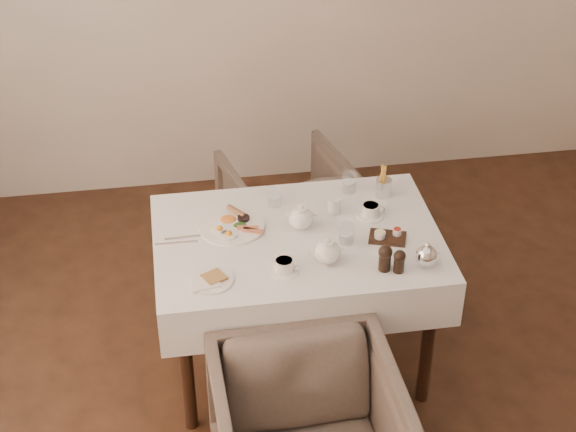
# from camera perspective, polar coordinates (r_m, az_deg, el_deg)

# --- Properties ---
(table) EXTENTS (1.28, 0.88, 0.75)m
(table) POSITION_cam_1_polar(r_m,az_deg,el_deg) (4.00, 0.59, -2.68)
(table) COLOR black
(table) RESTS_ON ground
(armchair_far) EXTENTS (0.79, 0.80, 0.60)m
(armchair_far) POSITION_cam_1_polar(r_m,az_deg,el_deg) (4.93, 0.03, 0.47)
(armchair_far) COLOR #51443B
(armchair_far) RESTS_ON ground
(breakfast_plate) EXTENTS (0.30, 0.30, 0.04)m
(breakfast_plate) POSITION_cam_1_polar(r_m,az_deg,el_deg) (4.00, -3.64, -0.58)
(breakfast_plate) COLOR white
(breakfast_plate) RESTS_ON table
(side_plate) EXTENTS (0.18, 0.18, 0.02)m
(side_plate) POSITION_cam_1_polar(r_m,az_deg,el_deg) (3.68, -5.04, -4.21)
(side_plate) COLOR white
(side_plate) RESTS_ON table
(teapot_centre) EXTENTS (0.16, 0.13, 0.12)m
(teapot_centre) POSITION_cam_1_polar(r_m,az_deg,el_deg) (3.95, 0.85, -0.04)
(teapot_centre) COLOR white
(teapot_centre) RESTS_ON table
(teapot_front) EXTENTS (0.18, 0.14, 0.13)m
(teapot_front) POSITION_cam_1_polar(r_m,az_deg,el_deg) (3.75, 2.57, -2.22)
(teapot_front) COLOR white
(teapot_front) RESTS_ON table
(creamer) EXTENTS (0.08, 0.08, 0.07)m
(creamer) POSITION_cam_1_polar(r_m,az_deg,el_deg) (4.08, 2.98, 0.68)
(creamer) COLOR white
(creamer) RESTS_ON table
(teacup_near) EXTENTS (0.13, 0.13, 0.06)m
(teacup_near) POSITION_cam_1_polar(r_m,az_deg,el_deg) (3.71, -0.26, -3.28)
(teacup_near) COLOR white
(teacup_near) RESTS_ON table
(teacup_far) EXTENTS (0.13, 0.13, 0.06)m
(teacup_far) POSITION_cam_1_polar(r_m,az_deg,el_deg) (4.07, 5.36, 0.33)
(teacup_far) COLOR white
(teacup_far) RESTS_ON table
(glass_left) EXTENTS (0.07, 0.07, 0.09)m
(glass_left) POSITION_cam_1_polar(r_m,az_deg,el_deg) (4.12, -0.86, 1.26)
(glass_left) COLOR silver
(glass_left) RESTS_ON table
(glass_mid) EXTENTS (0.08, 0.08, 0.09)m
(glass_mid) POSITION_cam_1_polar(r_m,az_deg,el_deg) (3.88, 3.81, -1.14)
(glass_mid) COLOR silver
(glass_mid) RESTS_ON table
(glass_right) EXTENTS (0.09, 0.09, 0.10)m
(glass_right) POSITION_cam_1_polar(r_m,az_deg,el_deg) (4.23, 3.96, 2.19)
(glass_right) COLOR silver
(glass_right) RESTS_ON table
(condiment_board) EXTENTS (0.19, 0.15, 0.04)m
(condiment_board) POSITION_cam_1_polar(r_m,az_deg,el_deg) (3.94, 6.43, -1.32)
(condiment_board) COLOR black
(condiment_board) RESTS_ON table
(pepper_mill_left) EXTENTS (0.07, 0.07, 0.12)m
(pepper_mill_left) POSITION_cam_1_polar(r_m,az_deg,el_deg) (3.73, 6.29, -2.71)
(pepper_mill_left) COLOR black
(pepper_mill_left) RESTS_ON table
(pepper_mill_right) EXTENTS (0.06, 0.06, 0.11)m
(pepper_mill_right) POSITION_cam_1_polar(r_m,az_deg,el_deg) (3.73, 7.20, -2.91)
(pepper_mill_right) COLOR black
(pepper_mill_right) RESTS_ON table
(silver_pot) EXTENTS (0.13, 0.11, 0.12)m
(silver_pot) POSITION_cam_1_polar(r_m,az_deg,el_deg) (3.77, 8.93, -2.47)
(silver_pot) COLOR white
(silver_pot) RESTS_ON table
(fries_cup) EXTENTS (0.08, 0.08, 0.16)m
(fries_cup) POSITION_cam_1_polar(r_m,az_deg,el_deg) (4.20, 6.22, 2.13)
(fries_cup) COLOR silver
(fries_cup) RESTS_ON table
(cutlery_fork) EXTENTS (0.20, 0.02, 0.00)m
(cutlery_fork) POSITION_cam_1_polar(r_m,az_deg,el_deg) (3.95, -6.57, -1.36)
(cutlery_fork) COLOR silver
(cutlery_fork) RESTS_ON table
(cutlery_knife) EXTENTS (0.19, 0.02, 0.00)m
(cutlery_knife) POSITION_cam_1_polar(r_m,az_deg,el_deg) (3.92, -7.23, -1.73)
(cutlery_knife) COLOR silver
(cutlery_knife) RESTS_ON table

